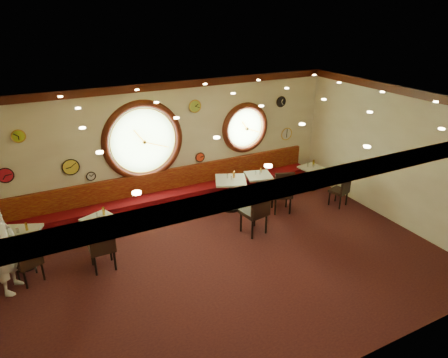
# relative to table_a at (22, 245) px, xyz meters

# --- Properties ---
(floor) EXTENTS (9.00, 6.00, 0.00)m
(floor) POSITION_rel_table_a_xyz_m (3.52, -1.77, -0.49)
(floor) COLOR black
(floor) RESTS_ON ground
(ceiling) EXTENTS (9.00, 6.00, 0.02)m
(ceiling) POSITION_rel_table_a_xyz_m (3.52, -1.77, 2.71)
(ceiling) COLOR gold
(ceiling) RESTS_ON wall_back
(wall_back) EXTENTS (9.00, 0.02, 3.20)m
(wall_back) POSITION_rel_table_a_xyz_m (3.52, 1.23, 1.11)
(wall_back) COLOR beige
(wall_back) RESTS_ON floor
(wall_front) EXTENTS (9.00, 0.02, 3.20)m
(wall_front) POSITION_rel_table_a_xyz_m (3.52, -4.77, 1.11)
(wall_front) COLOR beige
(wall_front) RESTS_ON floor
(wall_right) EXTENTS (0.02, 6.00, 3.20)m
(wall_right) POSITION_rel_table_a_xyz_m (8.02, -1.77, 1.11)
(wall_right) COLOR beige
(wall_right) RESTS_ON floor
(molding_back) EXTENTS (9.00, 0.10, 0.18)m
(molding_back) POSITION_rel_table_a_xyz_m (3.52, 1.18, 2.62)
(molding_back) COLOR #3D140B
(molding_back) RESTS_ON wall_back
(molding_front) EXTENTS (9.00, 0.10, 0.18)m
(molding_front) POSITION_rel_table_a_xyz_m (3.52, -4.72, 2.62)
(molding_front) COLOR #3D140B
(molding_front) RESTS_ON wall_back
(molding_right) EXTENTS (0.10, 6.00, 0.18)m
(molding_right) POSITION_rel_table_a_xyz_m (7.97, -1.77, 2.62)
(molding_right) COLOR #3D140B
(molding_right) RESTS_ON wall_back
(banquette_base) EXTENTS (8.00, 0.55, 0.20)m
(banquette_base) POSITION_rel_table_a_xyz_m (3.52, 0.95, -0.39)
(banquette_base) COLOR black
(banquette_base) RESTS_ON floor
(banquette_seat) EXTENTS (8.00, 0.55, 0.30)m
(banquette_seat) POSITION_rel_table_a_xyz_m (3.52, 0.95, -0.14)
(banquette_seat) COLOR #5A070E
(banquette_seat) RESTS_ON banquette_base
(banquette_back) EXTENTS (8.00, 0.10, 0.55)m
(banquette_back) POSITION_rel_table_a_xyz_m (3.52, 1.17, 0.26)
(banquette_back) COLOR #61070C
(banquette_back) RESTS_ON wall_back
(porthole_left_glass) EXTENTS (1.66, 0.02, 1.66)m
(porthole_left_glass) POSITION_rel_table_a_xyz_m (2.92, 1.22, 1.36)
(porthole_left_glass) COLOR #A0D37E
(porthole_left_glass) RESTS_ON wall_back
(porthole_left_frame) EXTENTS (1.98, 0.18, 1.98)m
(porthole_left_frame) POSITION_rel_table_a_xyz_m (2.92, 1.21, 1.36)
(porthole_left_frame) COLOR #3D140B
(porthole_left_frame) RESTS_ON wall_back
(porthole_left_ring) EXTENTS (1.61, 0.03, 1.61)m
(porthole_left_ring) POSITION_rel_table_a_xyz_m (2.92, 1.18, 1.36)
(porthole_left_ring) COLOR gold
(porthole_left_ring) RESTS_ON wall_back
(porthole_right_glass) EXTENTS (1.10, 0.02, 1.10)m
(porthole_right_glass) POSITION_rel_table_a_xyz_m (5.72, 1.22, 1.31)
(porthole_right_glass) COLOR #A0D37E
(porthole_right_glass) RESTS_ON wall_back
(porthole_right_frame) EXTENTS (1.38, 0.18, 1.38)m
(porthole_right_frame) POSITION_rel_table_a_xyz_m (5.72, 1.21, 1.31)
(porthole_right_frame) COLOR #3D140B
(porthole_right_frame) RESTS_ON wall_back
(porthole_right_ring) EXTENTS (1.09, 0.03, 1.09)m
(porthole_right_ring) POSITION_rel_table_a_xyz_m (5.72, 1.18, 1.31)
(porthole_right_ring) COLOR gold
(porthole_right_ring) RESTS_ON wall_back
(wall_clock_0) EXTENTS (0.20, 0.03, 0.20)m
(wall_clock_0) POSITION_rel_table_a_xyz_m (1.62, 1.19, 0.71)
(wall_clock_0) COLOR silver
(wall_clock_0) RESTS_ON wall_back
(wall_clock_1) EXTENTS (0.34, 0.03, 0.34)m
(wall_clock_1) POSITION_rel_table_a_xyz_m (7.07, 1.19, 0.96)
(wall_clock_1) COLOR silver
(wall_clock_1) RESTS_ON wall_back
(wall_clock_2) EXTENTS (0.24, 0.03, 0.24)m
(wall_clock_2) POSITION_rel_table_a_xyz_m (4.37, 1.19, 0.71)
(wall_clock_2) COLOR #F0411C
(wall_clock_2) RESTS_ON wall_back
(wall_clock_3) EXTENTS (0.36, 0.03, 0.36)m
(wall_clock_3) POSITION_rel_table_a_xyz_m (1.22, 1.19, 1.01)
(wall_clock_3) COLOR gold
(wall_clock_3) RESTS_ON wall_back
(wall_clock_4) EXTENTS (0.30, 0.03, 0.30)m
(wall_clock_4) POSITION_rel_table_a_xyz_m (4.27, 1.19, 2.06)
(wall_clock_4) COLOR #96B538
(wall_clock_4) RESTS_ON wall_back
(wall_clock_5) EXTENTS (0.28, 0.03, 0.28)m
(wall_clock_5) POSITION_rel_table_a_xyz_m (6.82, 1.19, 1.91)
(wall_clock_5) COLOR black
(wall_clock_5) RESTS_ON wall_back
(wall_clock_6) EXTENTS (0.32, 0.03, 0.32)m
(wall_clock_6) POSITION_rel_table_a_xyz_m (-0.08, 1.19, 1.06)
(wall_clock_6) COLOR red
(wall_clock_6) RESTS_ON wall_back
(wall_clock_7) EXTENTS (0.26, 0.03, 0.26)m
(wall_clock_7) POSITION_rel_table_a_xyz_m (0.32, 1.19, 1.86)
(wall_clock_7) COLOR #ACCB28
(wall_clock_7) RESTS_ON wall_back
(table_a) EXTENTS (0.92, 0.92, 0.77)m
(table_a) POSITION_rel_table_a_xyz_m (0.00, 0.00, 0.00)
(table_a) COLOR black
(table_a) RESTS_ON floor
(table_b) EXTENTS (0.81, 0.81, 0.69)m
(table_b) POSITION_rel_table_a_xyz_m (1.52, 0.02, -0.05)
(table_b) COLOR black
(table_b) RESTS_ON floor
(table_c) EXTENTS (0.99, 0.99, 0.83)m
(table_c) POSITION_rel_table_a_xyz_m (4.81, 0.31, 0.03)
(table_c) COLOR black
(table_c) RESTS_ON floor
(table_d) EXTENTS (0.81, 0.81, 0.72)m
(table_d) POSITION_rel_table_a_xyz_m (5.72, 0.44, -0.03)
(table_d) COLOR black
(table_d) RESTS_ON floor
(table_e) EXTENTS (0.66, 0.66, 0.66)m
(table_e) POSITION_rel_table_a_xyz_m (7.42, 0.36, -0.07)
(table_e) COLOR black
(table_e) RESTS_ON floor
(chair_a) EXTENTS (0.55, 0.55, 0.62)m
(chair_a) POSITION_rel_table_a_xyz_m (0.10, -0.63, 0.09)
(chair_a) COLOR black
(chair_a) RESTS_ON floor
(chair_b) EXTENTS (0.48, 0.48, 0.70)m
(chair_b) POSITION_rel_table_a_xyz_m (1.39, -0.86, 0.16)
(chair_b) COLOR black
(chair_b) RESTS_ON floor
(chair_c) EXTENTS (0.60, 0.60, 0.77)m
(chair_c) POSITION_rel_table_a_xyz_m (4.76, -1.06, 0.22)
(chair_c) COLOR black
(chair_c) RESTS_ON floor
(chair_d) EXTENTS (0.61, 0.61, 0.70)m
(chair_d) POSITION_rel_table_a_xyz_m (5.86, -0.47, 0.16)
(chair_d) COLOR black
(chair_d) RESTS_ON floor
(chair_e) EXTENTS (0.51, 0.51, 0.60)m
(chair_e) POSITION_rel_table_a_xyz_m (7.43, -0.87, 0.07)
(chair_e) COLOR black
(chair_e) RESTS_ON floor
(condiment_a_salt) EXTENTS (0.03, 0.03, 0.09)m
(condiment_a_salt) POSITION_rel_table_a_xyz_m (-0.03, 0.02, 0.33)
(condiment_a_salt) COLOR silver
(condiment_a_salt) RESTS_ON table_a
(condiment_b_salt) EXTENTS (0.04, 0.04, 0.11)m
(condiment_b_salt) POSITION_rel_table_a_xyz_m (1.49, 0.09, 0.25)
(condiment_b_salt) COLOR silver
(condiment_b_salt) RESTS_ON table_b
(condiment_c_salt) EXTENTS (0.04, 0.04, 0.10)m
(condiment_c_salt) POSITION_rel_table_a_xyz_m (4.77, 0.41, 0.39)
(condiment_c_salt) COLOR silver
(condiment_c_salt) RESTS_ON table_c
(condiment_d_salt) EXTENTS (0.03, 0.03, 0.09)m
(condiment_d_salt) POSITION_rel_table_a_xyz_m (5.66, 0.51, 0.28)
(condiment_d_salt) COLOR silver
(condiment_d_salt) RESTS_ON table_d
(condiment_a_pepper) EXTENTS (0.04, 0.04, 0.10)m
(condiment_a_pepper) POSITION_rel_table_a_xyz_m (-0.01, 0.01, 0.34)
(condiment_a_pepper) COLOR silver
(condiment_a_pepper) RESTS_ON table_a
(condiment_b_pepper) EXTENTS (0.03, 0.03, 0.09)m
(condiment_b_pepper) POSITION_rel_table_a_xyz_m (1.51, -0.05, 0.24)
(condiment_b_pepper) COLOR silver
(condiment_b_pepper) RESTS_ON table_b
(condiment_c_pepper) EXTENTS (0.03, 0.03, 0.09)m
(condiment_c_pepper) POSITION_rel_table_a_xyz_m (4.82, 0.29, 0.38)
(condiment_c_pepper) COLOR silver
(condiment_c_pepper) RESTS_ON table_c
(condiment_d_pepper) EXTENTS (0.04, 0.04, 0.10)m
(condiment_d_pepper) POSITION_rel_table_a_xyz_m (5.76, 0.45, 0.29)
(condiment_d_pepper) COLOR silver
(condiment_d_pepper) RESTS_ON table_d
(condiment_a_bottle) EXTENTS (0.05, 0.05, 0.16)m
(condiment_a_bottle) POSITION_rel_table_a_xyz_m (0.15, 0.03, 0.36)
(condiment_a_bottle) COLOR gold
(condiment_a_bottle) RESTS_ON table_a
(condiment_b_bottle) EXTENTS (0.06, 0.06, 0.18)m
(condiment_b_bottle) POSITION_rel_table_a_xyz_m (1.64, 0.14, 0.29)
(condiment_b_bottle) COLOR gold
(condiment_b_bottle) RESTS_ON table_b
(condiment_c_bottle) EXTENTS (0.05, 0.05, 0.18)m
(condiment_c_bottle) POSITION_rel_table_a_xyz_m (4.94, 0.37, 0.43)
(condiment_c_bottle) COLOR orange
(condiment_c_bottle) RESTS_ON table_c
(condiment_d_bottle) EXTENTS (0.04, 0.04, 0.14)m
(condiment_d_bottle) POSITION_rel_table_a_xyz_m (5.85, 0.54, 0.31)
(condiment_d_bottle) COLOR #C7852E
(condiment_d_bottle) RESTS_ON table_d
(condiment_e_salt) EXTENTS (0.04, 0.04, 0.10)m
(condiment_e_salt) POSITION_rel_table_a_xyz_m (7.34, 0.45, 0.22)
(condiment_e_salt) COLOR silver
(condiment_e_salt) RESTS_ON table_e
(condiment_e_pepper) EXTENTS (0.03, 0.03, 0.09)m
(condiment_e_pepper) POSITION_rel_table_a_xyz_m (7.45, 0.35, 0.21)
(condiment_e_pepper) COLOR silver
(condiment_e_pepper) RESTS_ON table_e
(condiment_e_bottle) EXTENTS (0.06, 0.06, 0.18)m
(condiment_e_bottle) POSITION_rel_table_a_xyz_m (7.51, 0.42, 0.26)
(condiment_e_bottle) COLOR gold
(condiment_e_bottle) RESTS_ON table_e
(waiter) EXTENTS (0.64, 0.74, 1.72)m
(waiter) POSITION_rel_table_a_xyz_m (-0.24, -0.67, 0.37)
(waiter) COLOR white
(waiter) RESTS_ON floor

